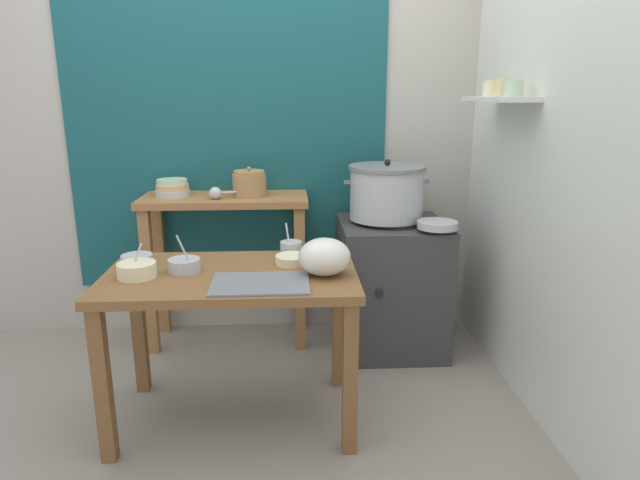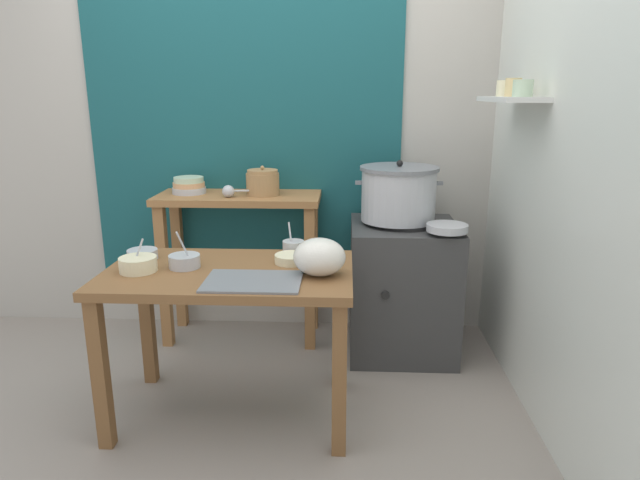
{
  "view_description": "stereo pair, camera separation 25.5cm",
  "coord_description": "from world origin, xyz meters",
  "px_view_note": "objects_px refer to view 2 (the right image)",
  "views": [
    {
      "loc": [
        0.22,
        -2.34,
        1.48
      ],
      "look_at": [
        0.35,
        0.12,
        0.82
      ],
      "focal_mm": 30.97,
      "sensor_mm": 36.0,
      "label": 1
    },
    {
      "loc": [
        0.47,
        -2.34,
        1.48
      ],
      "look_at": [
        0.35,
        0.12,
        0.82
      ],
      "focal_mm": 30.97,
      "sensor_mm": 36.0,
      "label": 2
    }
  ],
  "objects_px": {
    "clay_pot": "(263,183)",
    "prep_bowl_0": "(184,261)",
    "prep_table": "(230,293)",
    "prep_bowl_4": "(142,254)",
    "wide_pan": "(447,228)",
    "plastic_bag": "(319,257)",
    "prep_bowl_1": "(293,247)",
    "bowl_stack_enamel": "(189,186)",
    "prep_bowl_3": "(291,258)",
    "back_shelf_table": "(240,231)",
    "steamer_pot": "(399,194)",
    "prep_bowl_2": "(138,264)",
    "ladle": "(230,191)",
    "stove_block": "(402,288)",
    "serving_tray": "(253,281)"
  },
  "relations": [
    {
      "from": "wide_pan",
      "to": "prep_bowl_0",
      "type": "relative_size",
      "value": 1.23
    },
    {
      "from": "prep_table",
      "to": "plastic_bag",
      "type": "height_order",
      "value": "plastic_bag"
    },
    {
      "from": "steamer_pot",
      "to": "bowl_stack_enamel",
      "type": "xyz_separation_m",
      "value": [
        -1.23,
        0.14,
        0.01
      ]
    },
    {
      "from": "serving_tray",
      "to": "prep_bowl_3",
      "type": "height_order",
      "value": "prep_bowl_3"
    },
    {
      "from": "wide_pan",
      "to": "prep_bowl_3",
      "type": "xyz_separation_m",
      "value": [
        -0.78,
        -0.4,
        -0.06
      ]
    },
    {
      "from": "back_shelf_table",
      "to": "prep_bowl_4",
      "type": "height_order",
      "value": "back_shelf_table"
    },
    {
      "from": "prep_bowl_2",
      "to": "prep_table",
      "type": "bearing_deg",
      "value": 6.89
    },
    {
      "from": "prep_table",
      "to": "prep_bowl_4",
      "type": "distance_m",
      "value": 0.48
    },
    {
      "from": "steamer_pot",
      "to": "stove_block",
      "type": "bearing_deg",
      "value": -26.62
    },
    {
      "from": "back_shelf_table",
      "to": "prep_bowl_2",
      "type": "bearing_deg",
      "value": -106.88
    },
    {
      "from": "clay_pot",
      "to": "prep_bowl_2",
      "type": "distance_m",
      "value": 1.02
    },
    {
      "from": "prep_bowl_2",
      "to": "prep_bowl_4",
      "type": "height_order",
      "value": "prep_bowl_2"
    },
    {
      "from": "back_shelf_table",
      "to": "prep_bowl_2",
      "type": "relative_size",
      "value": 5.9
    },
    {
      "from": "ladle",
      "to": "plastic_bag",
      "type": "height_order",
      "value": "ladle"
    },
    {
      "from": "wide_pan",
      "to": "prep_bowl_2",
      "type": "relative_size",
      "value": 1.32
    },
    {
      "from": "stove_block",
      "to": "ladle",
      "type": "relative_size",
      "value": 2.88
    },
    {
      "from": "prep_bowl_1",
      "to": "prep_bowl_0",
      "type": "bearing_deg",
      "value": -153.31
    },
    {
      "from": "clay_pot",
      "to": "prep_table",
      "type": "bearing_deg",
      "value": -92.08
    },
    {
      "from": "stove_block",
      "to": "prep_bowl_3",
      "type": "relative_size",
      "value": 5.06
    },
    {
      "from": "clay_pot",
      "to": "prep_bowl_0",
      "type": "distance_m",
      "value": 0.9
    },
    {
      "from": "plastic_bag",
      "to": "prep_bowl_2",
      "type": "distance_m",
      "value": 0.8
    },
    {
      "from": "stove_block",
      "to": "prep_bowl_4",
      "type": "height_order",
      "value": "stove_block"
    },
    {
      "from": "back_shelf_table",
      "to": "prep_bowl_1",
      "type": "height_order",
      "value": "back_shelf_table"
    },
    {
      "from": "ladle",
      "to": "bowl_stack_enamel",
      "type": "bearing_deg",
      "value": 156.85
    },
    {
      "from": "steamer_pot",
      "to": "bowl_stack_enamel",
      "type": "bearing_deg",
      "value": 173.51
    },
    {
      "from": "wide_pan",
      "to": "bowl_stack_enamel",
      "type": "bearing_deg",
      "value": 165.29
    },
    {
      "from": "back_shelf_table",
      "to": "serving_tray",
      "type": "bearing_deg",
      "value": -76.24
    },
    {
      "from": "bowl_stack_enamel",
      "to": "prep_bowl_3",
      "type": "xyz_separation_m",
      "value": [
        0.68,
        -0.78,
        -0.2
      ]
    },
    {
      "from": "prep_bowl_1",
      "to": "prep_bowl_4",
      "type": "xyz_separation_m",
      "value": [
        -0.7,
        -0.12,
        -0.01
      ]
    },
    {
      "from": "wide_pan",
      "to": "prep_bowl_4",
      "type": "bearing_deg",
      "value": -165.98
    },
    {
      "from": "back_shelf_table",
      "to": "stove_block",
      "type": "distance_m",
      "value": 1.02
    },
    {
      "from": "back_shelf_table",
      "to": "ladle",
      "type": "relative_size",
      "value": 3.54
    },
    {
      "from": "plastic_bag",
      "to": "prep_bowl_4",
      "type": "height_order",
      "value": "plastic_bag"
    },
    {
      "from": "plastic_bag",
      "to": "prep_bowl_1",
      "type": "relative_size",
      "value": 1.45
    },
    {
      "from": "ladle",
      "to": "prep_bowl_0",
      "type": "relative_size",
      "value": 1.55
    },
    {
      "from": "prep_bowl_2",
      "to": "prep_bowl_4",
      "type": "relative_size",
      "value": 1.16
    },
    {
      "from": "bowl_stack_enamel",
      "to": "wide_pan",
      "type": "distance_m",
      "value": 1.52
    },
    {
      "from": "clay_pot",
      "to": "prep_bowl_3",
      "type": "xyz_separation_m",
      "value": [
        0.24,
        -0.75,
        -0.23
      ]
    },
    {
      "from": "prep_bowl_0",
      "to": "prep_bowl_3",
      "type": "height_order",
      "value": "prep_bowl_0"
    },
    {
      "from": "prep_bowl_2",
      "to": "wide_pan",
      "type": "bearing_deg",
      "value": 21.02
    },
    {
      "from": "prep_table",
      "to": "prep_bowl_1",
      "type": "bearing_deg",
      "value": 43.59
    },
    {
      "from": "ladle",
      "to": "prep_bowl_4",
      "type": "xyz_separation_m",
      "value": [
        -0.29,
        -0.64,
        -0.19
      ]
    },
    {
      "from": "clay_pot",
      "to": "prep_bowl_4",
      "type": "height_order",
      "value": "clay_pot"
    },
    {
      "from": "steamer_pot",
      "to": "prep_bowl_0",
      "type": "height_order",
      "value": "steamer_pot"
    },
    {
      "from": "steamer_pot",
      "to": "prep_bowl_4",
      "type": "relative_size",
      "value": 3.45
    },
    {
      "from": "clay_pot",
      "to": "prep_bowl_1",
      "type": "bearing_deg",
      "value": -68.89
    },
    {
      "from": "clay_pot",
      "to": "prep_bowl_3",
      "type": "height_order",
      "value": "clay_pot"
    },
    {
      "from": "wide_pan",
      "to": "prep_bowl_4",
      "type": "distance_m",
      "value": 1.53
    },
    {
      "from": "stove_block",
      "to": "clay_pot",
      "type": "relative_size",
      "value": 4.05
    },
    {
      "from": "bowl_stack_enamel",
      "to": "prep_bowl_0",
      "type": "bearing_deg",
      "value": -76.31
    }
  ]
}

